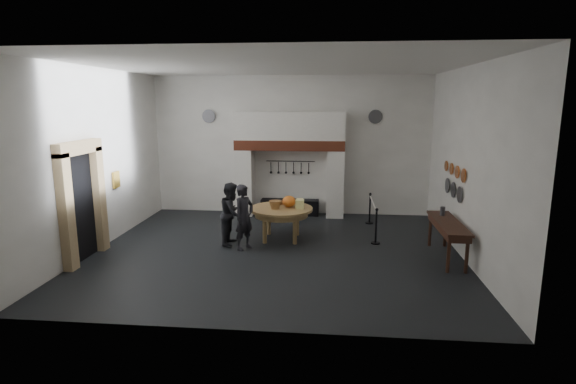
# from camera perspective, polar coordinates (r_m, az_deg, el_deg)

# --- Properties ---
(floor) EXTENTS (9.00, 8.00, 0.02)m
(floor) POSITION_cam_1_polar(r_m,az_deg,el_deg) (11.34, -1.50, -7.48)
(floor) COLOR black
(floor) RESTS_ON ground
(ceiling) EXTENTS (9.00, 8.00, 0.02)m
(ceiling) POSITION_cam_1_polar(r_m,az_deg,el_deg) (10.76, -1.63, 15.82)
(ceiling) COLOR silver
(ceiling) RESTS_ON wall_back
(wall_back) EXTENTS (9.00, 0.02, 4.50)m
(wall_back) POSITION_cam_1_polar(r_m,az_deg,el_deg) (14.77, 0.35, 5.90)
(wall_back) COLOR white
(wall_back) RESTS_ON floor
(wall_front) EXTENTS (9.00, 0.02, 4.50)m
(wall_front) POSITION_cam_1_polar(r_m,az_deg,el_deg) (6.92, -5.63, -0.50)
(wall_front) COLOR white
(wall_front) RESTS_ON floor
(wall_left) EXTENTS (0.02, 8.00, 4.50)m
(wall_left) POSITION_cam_1_polar(r_m,az_deg,el_deg) (12.22, -23.06, 3.82)
(wall_left) COLOR white
(wall_left) RESTS_ON floor
(wall_right) EXTENTS (0.02, 8.00, 4.50)m
(wall_right) POSITION_cam_1_polar(r_m,az_deg,el_deg) (11.20, 21.98, 3.29)
(wall_right) COLOR white
(wall_right) RESTS_ON floor
(chimney_pier_left) EXTENTS (0.55, 0.70, 2.15)m
(chimney_pier_left) POSITION_cam_1_polar(r_m,az_deg,el_deg) (14.80, -5.48, 1.26)
(chimney_pier_left) COLOR silver
(chimney_pier_left) RESTS_ON floor
(chimney_pier_right) EXTENTS (0.55, 0.70, 2.15)m
(chimney_pier_right) POSITION_cam_1_polar(r_m,az_deg,el_deg) (14.53, 6.02, 1.06)
(chimney_pier_right) COLOR silver
(chimney_pier_right) RESTS_ON floor
(hearth_brick_band) EXTENTS (3.50, 0.72, 0.32)m
(hearth_brick_band) POSITION_cam_1_polar(r_m,az_deg,el_deg) (14.42, 0.22, 6.00)
(hearth_brick_band) COLOR #9E442B
(hearth_brick_band) RESTS_ON chimney_pier_left
(chimney_hood) EXTENTS (3.50, 0.70, 0.90)m
(chimney_hood) POSITION_cam_1_polar(r_m,az_deg,el_deg) (14.38, 0.22, 8.42)
(chimney_hood) COLOR silver
(chimney_hood) RESTS_ON hearth_brick_band
(iron_range) EXTENTS (1.90, 0.45, 0.50)m
(iron_range) POSITION_cam_1_polar(r_m,az_deg,el_deg) (14.83, 0.24, -1.92)
(iron_range) COLOR black
(iron_range) RESTS_ON floor
(utensil_rail) EXTENTS (1.60, 0.02, 0.02)m
(utensil_rail) POSITION_cam_1_polar(r_m,az_deg,el_deg) (14.75, 0.32, 3.93)
(utensil_rail) COLOR black
(utensil_rail) RESTS_ON wall_back
(door_recess) EXTENTS (0.04, 1.10, 2.50)m
(door_recess) POSITION_cam_1_polar(r_m,az_deg,el_deg) (11.51, -24.88, -1.81)
(door_recess) COLOR black
(door_recess) RESTS_ON floor
(door_jamb_near) EXTENTS (0.22, 0.30, 2.60)m
(door_jamb_near) POSITION_cam_1_polar(r_m,az_deg,el_deg) (10.87, -26.33, -2.40)
(door_jamb_near) COLOR tan
(door_jamb_near) RESTS_ON floor
(door_jamb_far) EXTENTS (0.22, 0.30, 2.60)m
(door_jamb_far) POSITION_cam_1_polar(r_m,az_deg,el_deg) (12.05, -22.88, -0.85)
(door_jamb_far) COLOR tan
(door_jamb_far) RESTS_ON floor
(door_lintel) EXTENTS (0.22, 1.70, 0.30)m
(door_lintel) POSITION_cam_1_polar(r_m,az_deg,el_deg) (11.25, -25.08, 5.13)
(door_lintel) COLOR tan
(door_lintel) RESTS_ON door_jamb_near
(wall_plaque) EXTENTS (0.05, 0.34, 0.44)m
(wall_plaque) POSITION_cam_1_polar(r_m,az_deg,el_deg) (12.99, -20.98, 1.47)
(wall_plaque) COLOR gold
(wall_plaque) RESTS_ON wall_left
(work_table) EXTENTS (1.85, 1.85, 0.07)m
(work_table) POSITION_cam_1_polar(r_m,az_deg,el_deg) (12.06, -0.86, -2.17)
(work_table) COLOR #A8864F
(work_table) RESTS_ON floor
(pumpkin) EXTENTS (0.36, 0.36, 0.31)m
(pumpkin) POSITION_cam_1_polar(r_m,az_deg,el_deg) (12.09, 0.14, -1.21)
(pumpkin) COLOR orange
(pumpkin) RESTS_ON work_table
(cheese_block_big) EXTENTS (0.22, 0.22, 0.24)m
(cheese_block_big) POSITION_cam_1_polar(r_m,az_deg,el_deg) (11.93, 1.50, -1.56)
(cheese_block_big) COLOR #DDDB84
(cheese_block_big) RESTS_ON work_table
(cheese_block_small) EXTENTS (0.18, 0.18, 0.20)m
(cheese_block_small) POSITION_cam_1_polar(r_m,az_deg,el_deg) (12.23, 1.51, -1.33)
(cheese_block_small) COLOR #FFE698
(cheese_block_small) RESTS_ON work_table
(wicker_basket) EXTENTS (0.35, 0.35, 0.22)m
(wicker_basket) POSITION_cam_1_polar(r_m,az_deg,el_deg) (11.90, -1.66, -1.64)
(wicker_basket) COLOR #A46A3C
(wicker_basket) RESTS_ON work_table
(bread_loaf) EXTENTS (0.31, 0.18, 0.13)m
(bread_loaf) POSITION_cam_1_polar(r_m,az_deg,el_deg) (12.38, -1.14, -1.33)
(bread_loaf) COLOR #955D34
(bread_loaf) RESTS_ON work_table
(visitor_near) EXTENTS (0.66, 0.72, 1.66)m
(visitor_near) POSITION_cam_1_polar(r_m,az_deg,el_deg) (11.31, -5.59, -3.20)
(visitor_near) COLOR black
(visitor_near) RESTS_ON floor
(visitor_far) EXTENTS (0.66, 0.82, 1.63)m
(visitor_far) POSITION_cam_1_polar(r_m,az_deg,el_deg) (11.77, -7.13, -2.72)
(visitor_far) COLOR black
(visitor_far) RESTS_ON floor
(side_table) EXTENTS (0.55, 2.20, 0.06)m
(side_table) POSITION_cam_1_polar(r_m,az_deg,el_deg) (11.22, 19.69, -3.73)
(side_table) COLOR #3C1F16
(side_table) RESTS_ON floor
(pewter_jug) EXTENTS (0.12, 0.12, 0.22)m
(pewter_jug) POSITION_cam_1_polar(r_m,az_deg,el_deg) (11.75, 19.03, -2.31)
(pewter_jug) COLOR #4B4B50
(pewter_jug) RESTS_ON side_table
(copper_pan_a) EXTENTS (0.03, 0.34, 0.34)m
(copper_pan_a) POSITION_cam_1_polar(r_m,az_deg,el_deg) (11.42, 21.40, 1.95)
(copper_pan_a) COLOR #C6662D
(copper_pan_a) RESTS_ON wall_right
(copper_pan_b) EXTENTS (0.03, 0.32, 0.32)m
(copper_pan_b) POSITION_cam_1_polar(r_m,az_deg,el_deg) (11.94, 20.69, 2.39)
(copper_pan_b) COLOR #C6662D
(copper_pan_b) RESTS_ON wall_right
(copper_pan_c) EXTENTS (0.03, 0.30, 0.30)m
(copper_pan_c) POSITION_cam_1_polar(r_m,az_deg,el_deg) (12.47, 20.05, 2.78)
(copper_pan_c) COLOR #C6662D
(copper_pan_c) RESTS_ON wall_right
(copper_pan_d) EXTENTS (0.03, 0.28, 0.28)m
(copper_pan_d) POSITION_cam_1_polar(r_m,az_deg,el_deg) (13.00, 19.45, 3.15)
(copper_pan_d) COLOR #C6662D
(copper_pan_d) RESTS_ON wall_right
(pewter_plate_left) EXTENTS (0.03, 0.40, 0.40)m
(pewter_plate_left) POSITION_cam_1_polar(r_m,az_deg,el_deg) (11.69, 20.96, -0.30)
(pewter_plate_left) COLOR #4C4C51
(pewter_plate_left) RESTS_ON wall_right
(pewter_plate_mid) EXTENTS (0.03, 0.40, 0.40)m
(pewter_plate_mid) POSITION_cam_1_polar(r_m,az_deg,el_deg) (12.26, 20.23, 0.26)
(pewter_plate_mid) COLOR #4C4C51
(pewter_plate_mid) RESTS_ON wall_right
(pewter_plate_right) EXTENTS (0.03, 0.40, 0.40)m
(pewter_plate_right) POSITION_cam_1_polar(r_m,az_deg,el_deg) (12.83, 19.57, 0.78)
(pewter_plate_right) COLOR #4C4C51
(pewter_plate_right) RESTS_ON wall_right
(pewter_plate_back_left) EXTENTS (0.44, 0.03, 0.44)m
(pewter_plate_back_left) POSITION_cam_1_polar(r_m,az_deg,el_deg) (15.16, -10.02, 9.46)
(pewter_plate_back_left) COLOR #4C4C51
(pewter_plate_back_left) RESTS_ON wall_back
(pewter_plate_back_right) EXTENTS (0.44, 0.03, 0.44)m
(pewter_plate_back_right) POSITION_cam_1_polar(r_m,az_deg,el_deg) (14.68, 11.04, 9.37)
(pewter_plate_back_right) COLOR #4C4C51
(pewter_plate_back_right) RESTS_ON wall_back
(barrier_post_near) EXTENTS (0.05, 0.05, 0.90)m
(barrier_post_near) POSITION_cam_1_polar(r_m,az_deg,el_deg) (12.00, 11.12, -4.38)
(barrier_post_near) COLOR black
(barrier_post_near) RESTS_ON floor
(barrier_post_far) EXTENTS (0.05, 0.05, 0.90)m
(barrier_post_far) POSITION_cam_1_polar(r_m,az_deg,el_deg) (13.92, 10.35, -2.15)
(barrier_post_far) COLOR black
(barrier_post_far) RESTS_ON floor
(barrier_rope) EXTENTS (0.04, 2.00, 0.04)m
(barrier_rope) POSITION_cam_1_polar(r_m,az_deg,el_deg) (12.86, 10.77, -1.46)
(barrier_rope) COLOR white
(barrier_rope) RESTS_ON barrier_post_near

